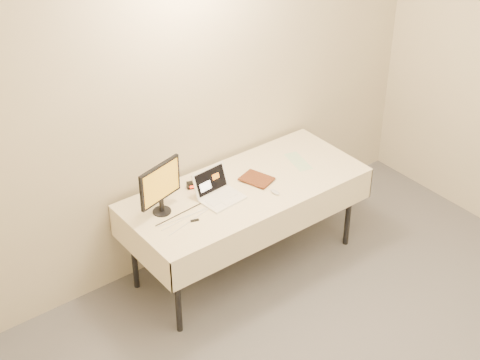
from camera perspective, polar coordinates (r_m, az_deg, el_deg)
back_wall at (r=5.46m, az=-2.50°, el=6.95°), size 4.00×0.10×2.70m
table at (r=5.48m, az=0.43°, el=-1.06°), size 1.86×0.81×0.74m
laptop at (r=5.30m, az=-1.75°, el=-0.89°), size 0.32×0.30×0.20m
monitor at (r=5.08m, az=-6.21°, el=-0.39°), size 0.37×0.16×0.39m
book at (r=5.39m, az=0.82°, el=0.57°), size 0.17×0.07×0.23m
alarm_clock at (r=5.44m, az=-3.57°, el=-0.36°), size 0.12×0.08×0.05m
clicker at (r=5.37m, az=2.74°, el=-0.94°), size 0.05×0.09×0.02m
paper_form at (r=5.76m, az=4.54°, el=1.46°), size 0.18×0.30×0.00m
usb_dongle at (r=5.10m, az=-3.54°, el=-3.14°), size 0.06×0.04×0.01m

